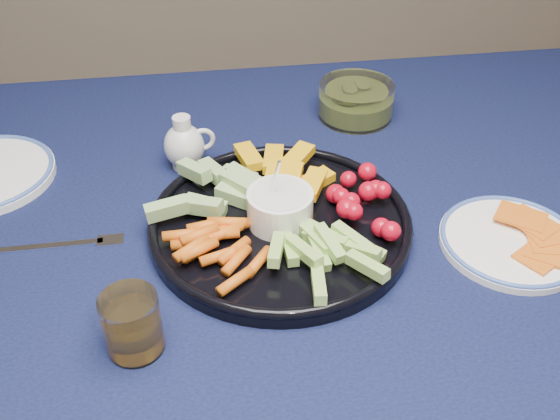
{
  "coord_description": "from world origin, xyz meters",
  "views": [
    {
      "loc": [
        0.01,
        -0.64,
        1.31
      ],
      "look_at": [
        0.1,
        0.01,
        0.78
      ],
      "focal_mm": 40.0,
      "sensor_mm": 36.0,
      "label": 1
    }
  ],
  "objects": [
    {
      "name": "dining_table",
      "position": [
        0.0,
        0.0,
        0.66
      ],
      "size": [
        1.67,
        1.07,
        0.75
      ],
      "color": "#452D17",
      "rests_on": "ground"
    },
    {
      "name": "crudite_platter",
      "position": [
        0.1,
        0.02,
        0.77
      ],
      "size": [
        0.36,
        0.36,
        0.12
      ],
      "color": "black",
      "rests_on": "dining_table"
    },
    {
      "name": "creamer_pitcher",
      "position": [
        -0.02,
        0.2,
        0.78
      ],
      "size": [
        0.08,
        0.06,
        0.09
      ],
      "color": "silver",
      "rests_on": "dining_table"
    },
    {
      "name": "pickle_bowl",
      "position": [
        0.28,
        0.31,
        0.77
      ],
      "size": [
        0.13,
        0.13,
        0.06
      ],
      "color": "white",
      "rests_on": "dining_table"
    },
    {
      "name": "cheese_plate",
      "position": [
        0.41,
        -0.06,
        0.76
      ],
      "size": [
        0.19,
        0.19,
        0.02
      ],
      "color": "white",
      "rests_on": "dining_table"
    },
    {
      "name": "juice_tumbler",
      "position": [
        -0.09,
        -0.16,
        0.78
      ],
      "size": [
        0.06,
        0.06,
        0.08
      ],
      "color": "white",
      "rests_on": "dining_table"
    },
    {
      "name": "fork_left",
      "position": [
        -0.18,
        0.02,
        0.75
      ],
      "size": [
        0.17,
        0.02,
        0.0
      ],
      "color": "white",
      "rests_on": "dining_table"
    },
    {
      "name": "fork_right",
      "position": [
        0.41,
        -0.07,
        0.75
      ],
      "size": [
        0.15,
        0.05,
        0.0
      ],
      "color": "white",
      "rests_on": "dining_table"
    }
  ]
}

